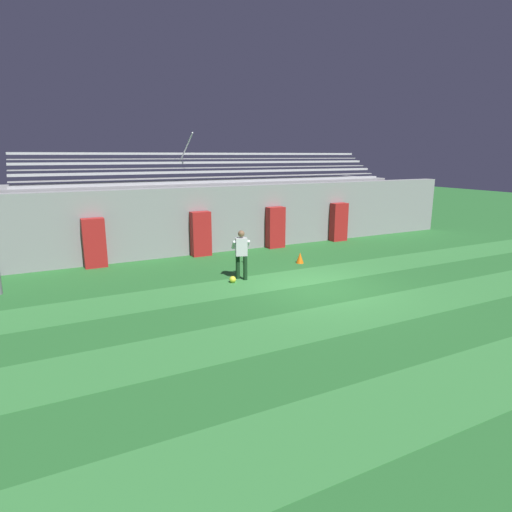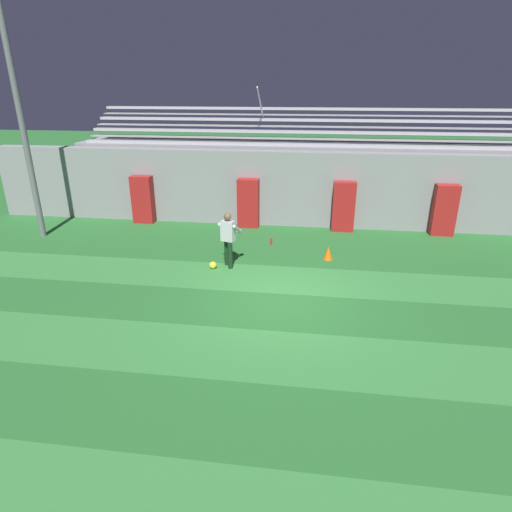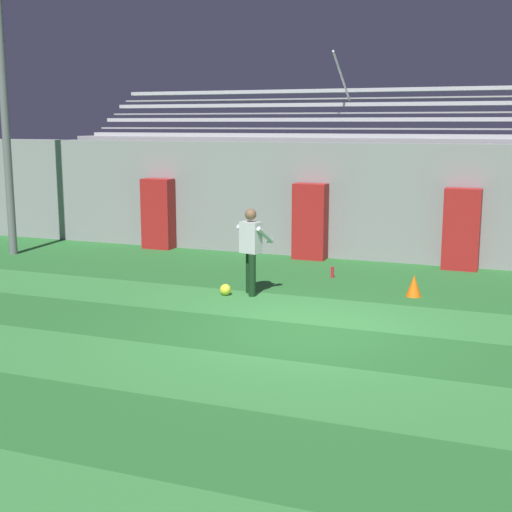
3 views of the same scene
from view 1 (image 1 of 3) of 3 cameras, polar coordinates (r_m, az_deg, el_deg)
ground_plane at (r=13.66m, az=8.44°, el=-4.24°), size 80.00×80.00×0.00m
turf_stripe_near at (r=9.79m, az=29.75°, el=-13.21°), size 28.00×1.83×0.01m
turf_stripe_mid at (r=11.94m, az=15.00°, el=-7.16°), size 28.00×1.83×0.01m
turf_stripe_far at (r=14.70m, az=5.49°, el=-2.89°), size 28.00×1.83×0.01m
back_wall at (r=18.89m, az=-2.91°, el=5.11°), size 24.00×0.60×2.80m
padding_pillar_gate_left at (r=17.81m, az=-7.38°, el=2.95°), size 0.80×0.44×1.84m
padding_pillar_gate_right at (r=19.27m, az=2.60°, el=3.82°), size 0.80×0.44×1.84m
padding_pillar_far_left at (r=16.90m, az=-20.76°, el=1.63°), size 0.80×0.44×1.84m
padding_pillar_far_right at (r=21.22m, az=10.96°, el=4.47°), size 0.80×0.44×1.84m
bleacher_stand at (r=20.69m, az=-5.19°, el=6.06°), size 18.00×3.35×5.03m
goalkeeper at (r=14.24m, az=-1.98°, el=0.60°), size 0.68×0.66×1.67m
soccer_ball at (r=14.06m, az=-3.13°, el=-3.14°), size 0.22×0.22×0.22m
traffic_cone at (r=16.64m, az=5.88°, el=-0.24°), size 0.30×0.30×0.42m
water_bottle at (r=16.66m, az=-1.59°, el=-0.47°), size 0.07×0.07×0.24m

